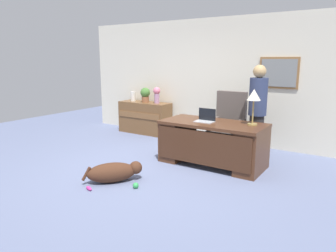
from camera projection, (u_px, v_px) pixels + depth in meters
The scene contains 14 objects.
ground_plane at pixel (145, 172), 5.19m from camera, with size 12.00×12.00×0.00m, color slate.
back_wall at pixel (216, 81), 7.03m from camera, with size 7.00×0.16×2.70m.
desk at pixel (212, 142), 5.48m from camera, with size 1.78×0.85×0.76m.
credenza at pixel (145, 118), 7.88m from camera, with size 1.33×0.50×0.78m.
armchair at pixel (228, 126), 6.20m from camera, with size 0.60×0.59×1.20m.
person_standing at pixel (257, 111), 5.70m from camera, with size 0.32×0.32×1.72m.
dog_lying at pixel (114, 172), 4.75m from camera, with size 0.70×0.76×0.30m.
laptop at pixel (206, 118), 5.46m from camera, with size 0.32×0.22×0.22m.
desk_lamp at pixel (254, 97), 5.11m from camera, with size 0.22×0.22×0.59m.
vase_with_flowers at pixel (157, 94), 7.56m from camera, with size 0.17×0.17×0.39m.
vase_empty at pixel (133, 96), 7.97m from camera, with size 0.13×0.13×0.24m, color silver.
potted_plant at pixel (145, 94), 7.75m from camera, with size 0.24×0.24×0.36m.
dog_toy_ball at pixel (136, 185), 4.53m from camera, with size 0.08×0.08×0.08m, color green.
dog_toy_bone at pixel (89, 188), 4.48m from camera, with size 0.14×0.05×0.05m, color #D8338C.
Camera 1 is at (3.02, -3.91, 1.82)m, focal length 33.76 mm.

